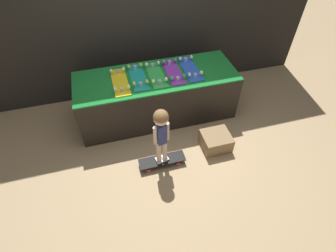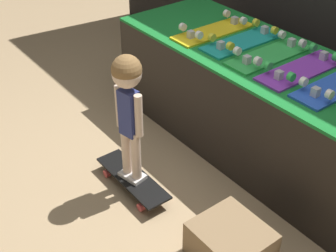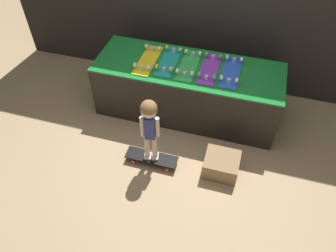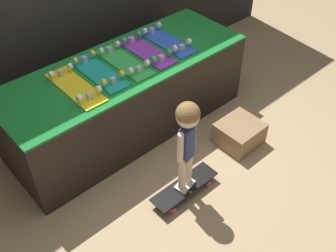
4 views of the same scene
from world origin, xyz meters
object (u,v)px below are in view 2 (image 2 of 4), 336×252
(skateboard_teal_on_rack, at_px, (243,40))
(skateboard_green_on_rack, at_px, (270,54))
(skateboard_purple_on_rack, at_px, (302,68))
(child, at_px, (128,97))
(skateboard_on_floor, at_px, (133,179))
(storage_box, at_px, (230,244))
(skateboard_yellow_on_rack, at_px, (213,30))

(skateboard_teal_on_rack, bearing_deg, skateboard_green_on_rack, -3.37)
(skateboard_purple_on_rack, bearing_deg, skateboard_green_on_rack, -178.59)
(skateboard_teal_on_rack, height_order, child, child)
(skateboard_on_floor, distance_m, storage_box, 0.80)
(child, bearing_deg, skateboard_purple_on_rack, 54.80)
(skateboard_on_floor, bearing_deg, skateboard_yellow_on_rack, 109.27)
(skateboard_purple_on_rack, bearing_deg, storage_box, -67.42)
(skateboard_purple_on_rack, xyz_separation_m, skateboard_on_floor, (-0.43, -0.97, -0.66))
(skateboard_on_floor, xyz_separation_m, storage_box, (0.79, 0.10, 0.04))
(child, bearing_deg, skateboard_teal_on_rack, 82.97)
(skateboard_teal_on_rack, relative_size, skateboard_green_on_rack, 1.00)
(skateboard_on_floor, distance_m, child, 0.62)
(skateboard_yellow_on_rack, bearing_deg, skateboard_teal_on_rack, 10.07)
(storage_box, bearing_deg, skateboard_purple_on_rack, 112.58)
(child, distance_m, storage_box, 0.98)
(skateboard_green_on_rack, bearing_deg, storage_box, -54.63)
(skateboard_green_on_rack, bearing_deg, skateboard_teal_on_rack, 176.63)
(skateboard_purple_on_rack, distance_m, skateboard_on_floor, 1.25)
(child, bearing_deg, skateboard_yellow_on_rack, 97.84)
(skateboard_purple_on_rack, bearing_deg, skateboard_teal_on_rack, 179.02)
(skateboard_yellow_on_rack, distance_m, skateboard_teal_on_rack, 0.26)
(skateboard_green_on_rack, bearing_deg, child, -100.35)
(skateboard_green_on_rack, xyz_separation_m, storage_box, (0.61, -0.87, -0.63))
(skateboard_yellow_on_rack, distance_m, skateboard_green_on_rack, 0.50)
(skateboard_yellow_on_rack, xyz_separation_m, skateboard_teal_on_rack, (0.25, 0.04, 0.00))
(skateboard_teal_on_rack, height_order, skateboard_green_on_rack, same)
(skateboard_green_on_rack, distance_m, skateboard_on_floor, 1.19)
(skateboard_purple_on_rack, bearing_deg, child, -113.77)
(skateboard_yellow_on_rack, bearing_deg, skateboard_on_floor, -70.73)
(skateboard_green_on_rack, relative_size, child, 0.74)
(skateboard_on_floor, bearing_deg, child, -63.43)
(skateboard_purple_on_rack, height_order, child, child)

